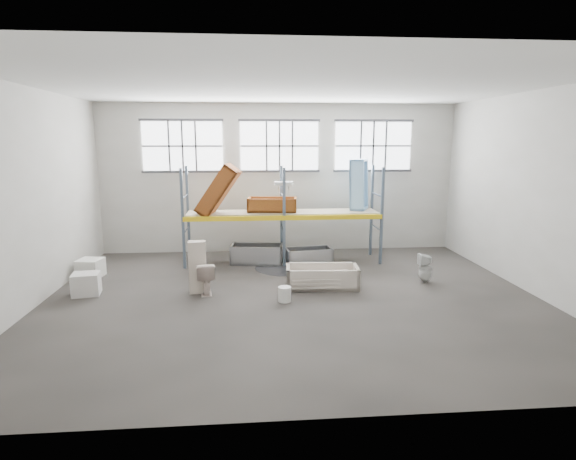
{
  "coord_description": "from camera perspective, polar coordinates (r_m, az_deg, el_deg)",
  "views": [
    {
      "loc": [
        -1.02,
        -10.69,
        3.8
      ],
      "look_at": [
        0.0,
        1.5,
        1.4
      ],
      "focal_mm": 28.71,
      "sensor_mm": 36.0,
      "label": 1
    }
  ],
  "objects": [
    {
      "name": "toilet_beige",
      "position": [
        11.8,
        -10.2,
        -5.81
      ],
      "size": [
        0.56,
        0.85,
        0.81
      ],
      "primitive_type": "imported",
      "rotation": [
        0.0,
        0.0,
        3.28
      ],
      "color": "beige",
      "rests_on": "floor"
    },
    {
      "name": "rust_tub_tilted",
      "position": [
        14.05,
        -8.64,
        4.83
      ],
      "size": [
        1.47,
        1.01,
        1.65
      ],
      "primitive_type": null,
      "rotation": [
        0.0,
        -0.96,
        -0.18
      ],
      "color": "#933A14",
      "rests_on": "shelf_deck"
    },
    {
      "name": "floor",
      "position": [
        11.41,
        0.64,
        -8.62
      ],
      "size": [
        12.0,
        10.0,
        0.1
      ],
      "primitive_type": "cube",
      "color": "#4A4540",
      "rests_on": "ground"
    },
    {
      "name": "wall_front",
      "position": [
        5.88,
        5.34,
        -1.72
      ],
      "size": [
        12.0,
        0.1,
        5.0
      ],
      "primitive_type": "cube",
      "color": "#B6B2A9",
      "rests_on": "ground"
    },
    {
      "name": "cistern_tall",
      "position": [
        11.8,
        -11.12,
        -4.53
      ],
      "size": [
        0.44,
        0.3,
        1.33
      ],
      "primitive_type": "cube",
      "rotation": [
        0.0,
        0.0,
        0.05
      ],
      "color": "beige",
      "rests_on": "floor"
    },
    {
      "name": "rack_upright_ra",
      "position": [
        14.36,
        11.55,
        1.66
      ],
      "size": [
        0.08,
        0.08,
        3.0
      ],
      "primitive_type": "cube",
      "color": "slate",
      "rests_on": "floor"
    },
    {
      "name": "carton_near",
      "position": [
        12.58,
        -23.71,
        -6.15
      ],
      "size": [
        0.71,
        0.64,
        0.55
      ],
      "primitive_type": "cube",
      "rotation": [
        0.0,
        0.0,
        0.15
      ],
      "color": "silver",
      "rests_on": "floor"
    },
    {
      "name": "cistern_spare",
      "position": [
        12.05,
        6.47,
        -5.96
      ],
      "size": [
        0.44,
        0.23,
        0.41
      ],
      "primitive_type": "cube",
      "rotation": [
        0.0,
        0.0,
        0.06
      ],
      "color": "#C6AEA4",
      "rests_on": "bathtub_beige"
    },
    {
      "name": "toilet_white",
      "position": [
        13.02,
        16.65,
        -4.54
      ],
      "size": [
        0.37,
        0.37,
        0.79
      ],
      "primitive_type": "imported",
      "rotation": [
        0.0,
        0.0,
        -1.6
      ],
      "color": "silver",
      "rests_on": "floor"
    },
    {
      "name": "rack_upright_la",
      "position": [
        13.92,
        -12.89,
        1.31
      ],
      "size": [
        0.08,
        0.08,
        3.0
      ],
      "primitive_type": "cube",
      "color": "slate",
      "rests_on": "floor"
    },
    {
      "name": "rack_upright_mb",
      "position": [
        15.0,
        -0.83,
        2.28
      ],
      "size": [
        0.08,
        0.08,
        3.0
      ],
      "primitive_type": "cube",
      "color": "slate",
      "rests_on": "floor"
    },
    {
      "name": "rack_upright_rb",
      "position": [
        15.5,
        10.31,
        2.38
      ],
      "size": [
        0.08,
        0.08,
        3.0
      ],
      "primitive_type": "cube",
      "color": "slate",
      "rests_on": "floor"
    },
    {
      "name": "wet_patch",
      "position": [
        13.95,
        -0.41,
        -4.69
      ],
      "size": [
        1.8,
        1.8,
        0.0
      ],
      "primitive_type": "cylinder",
      "color": "black",
      "rests_on": "floor"
    },
    {
      "name": "rack_upright_lb",
      "position": [
        15.1,
        -12.27,
        2.08
      ],
      "size": [
        0.08,
        0.08,
        3.0
      ],
      "primitive_type": "cube",
      "color": "slate",
      "rests_on": "floor"
    },
    {
      "name": "bucket",
      "position": [
        11.09,
        -0.42,
        -7.95
      ],
      "size": [
        0.38,
        0.38,
        0.36
      ],
      "primitive_type": "cylinder",
      "rotation": [
        0.0,
        0.0,
        0.26
      ],
      "color": "silver",
      "rests_on": "floor"
    },
    {
      "name": "steel_tub_left",
      "position": [
        14.45,
        -3.87,
        -2.97
      ],
      "size": [
        1.69,
        0.95,
        0.59
      ],
      "primitive_type": null,
      "rotation": [
        0.0,
        0.0,
        -0.13
      ],
      "color": "#AAADB2",
      "rests_on": "floor"
    },
    {
      "name": "bathtub_beige",
      "position": [
        12.16,
        4.23,
        -5.78
      ],
      "size": [
        1.94,
        1.01,
        0.55
      ],
      "primitive_type": null,
      "rotation": [
        0.0,
        0.0,
        -0.07
      ],
      "color": "beige",
      "rests_on": "floor"
    },
    {
      "name": "blue_tub_upright",
      "position": [
        14.92,
        8.77,
        5.57
      ],
      "size": [
        0.78,
        0.9,
        1.62
      ],
      "primitive_type": null,
      "rotation": [
        0.0,
        1.54,
        -0.43
      ],
      "color": "#8CC1EB",
      "rests_on": "shelf_deck"
    },
    {
      "name": "ceiling",
      "position": [
        10.81,
        0.7,
        17.74
      ],
      "size": [
        12.0,
        10.0,
        0.1
      ],
      "primitive_type": "cube",
      "color": "silver",
      "rests_on": "ground"
    },
    {
      "name": "rust_tub_flat",
      "position": [
        14.38,
        -1.96,
        3.18
      ],
      "size": [
        1.58,
        0.88,
        0.43
      ],
      "primitive_type": null,
      "rotation": [
        0.0,
        0.0,
        -0.12
      ],
      "color": "#8F5718",
      "rests_on": "shelf_deck"
    },
    {
      "name": "window_right",
      "position": [
        16.19,
        10.49,
        10.21
      ],
      "size": [
        2.6,
        0.04,
        1.6
      ],
      "primitive_type": "cube",
      "color": "white",
      "rests_on": "wall_back"
    },
    {
      "name": "carton_far",
      "position": [
        14.12,
        -23.27,
        -4.36
      ],
      "size": [
        0.71,
        0.71,
        0.52
      ],
      "primitive_type": "cube",
      "rotation": [
        0.0,
        0.0,
        -0.17
      ],
      "color": "silver",
      "rests_on": "floor"
    },
    {
      "name": "shelf_deck",
      "position": [
        14.4,
        -0.67,
        2.23
      ],
      "size": [
        5.9,
        1.1,
        0.03
      ],
      "primitive_type": "cube",
      "color": "gray",
      "rests_on": "floor"
    },
    {
      "name": "rack_upright_ma",
      "position": [
        13.82,
        -0.48,
        1.52
      ],
      "size": [
        0.08,
        0.08,
        3.0
      ],
      "primitive_type": "cube",
      "color": "slate",
      "rests_on": "floor"
    },
    {
      "name": "steel_tub_right",
      "position": [
        14.26,
        2.57,
        -3.29
      ],
      "size": [
        1.5,
        0.87,
        0.52
      ],
      "primitive_type": null,
      "rotation": [
        0.0,
        0.0,
        0.15
      ],
      "color": "#B4B6BC",
      "rests_on": "floor"
    },
    {
      "name": "sink_on_shelf",
      "position": [
        13.97,
        -0.54,
        4.09
      ],
      "size": [
        0.65,
        0.53,
        0.52
      ],
      "primitive_type": "imported",
      "rotation": [
        0.0,
        0.0,
        -0.15
      ],
      "color": "silver",
      "rests_on": "rust_tub_flat"
    },
    {
      "name": "rack_beam_back",
      "position": [
        15.0,
        -0.83,
        2.28
      ],
      "size": [
        6.0,
        0.1,
        0.14
      ],
      "primitive_type": "cube",
      "color": "yellow",
      "rests_on": "floor"
    },
    {
      "name": "window_mid",
      "position": [
        15.66,
        -1.07,
        10.37
      ],
      "size": [
        2.6,
        0.04,
        1.6
      ],
      "primitive_type": "cube",
      "color": "white",
      "rests_on": "wall_back"
    },
    {
      "name": "wall_left",
      "position": [
        11.88,
        -29.84,
        3.35
      ],
      "size": [
        0.1,
        10.0,
        5.0
      ],
      "primitive_type": "cube",
      "color": "#A8A49A",
      "rests_on": "ground"
    },
    {
      "name": "rack_beam_front",
      "position": [
        13.82,
        -0.48,
        1.52
      ],
      "size": [
        6.0,
        0.1,
        0.14
      ],
      "primitive_type": "cube",
      "color": "yellow",
      "rests_on": "floor"
    },
    {
      "name": "sink_in_tub",
      "position": [
        11.92,
        3.25,
        -6.69
      ],
      "size": [
        0.51,
        0.51,
        0.14
      ],
      "primitive_type": "imported",
      "rotation": [
        0.0,
        0.0,
        0.37
      ],
      "color": "beige",
      "rests_on": "bathtub_beige"
    },
    {
      "name": "wall_right",
      "position": [
        12.88,
        28.61,
        3.96
      ],
      "size": [
        0.1,
        10.0,
        5.0
      ],
      "primitive_type": "cube",
      "color": "#A19E95",
      "rests_on": "ground"
    },
    {
      "name": "window_left",
      "position": [
        15.78,
        -12.93,
        10.1
      ],
      "size": [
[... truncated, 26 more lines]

